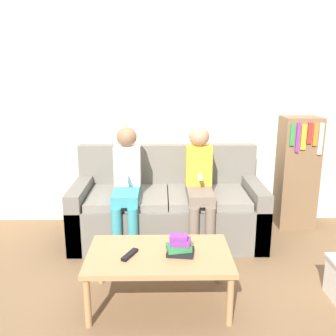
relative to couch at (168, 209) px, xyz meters
The scene contains 9 objects.
ground_plane 0.60m from the couch, 90.00° to the right, with size 10.00×10.00×0.00m, color brown.
wall_back 1.12m from the couch, 90.02° to the left, with size 8.00×0.07×2.60m.
couch is the anchor object (origin of this frame).
coffee_table 1.10m from the couch, 94.05° to the right, with size 1.00×0.60×0.39m.
person_left 0.55m from the couch, 153.30° to the right, with size 0.24×0.56×1.13m.
person_right 0.49m from the couch, 33.35° to the right, with size 0.24×0.56×1.13m.
tv_remote 1.17m from the couch, 103.76° to the right, with size 0.11×0.17×0.02m.
book_stack 1.12m from the couch, 86.62° to the right, with size 0.20×0.17×0.13m.
bookshelf 1.42m from the couch, 11.97° to the left, with size 0.38×0.33×1.17m.
Camera 1 is at (-0.05, -2.94, 1.62)m, focal length 40.00 mm.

